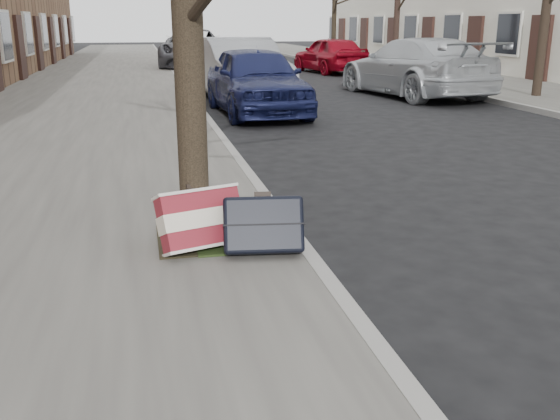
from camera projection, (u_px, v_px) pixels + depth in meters
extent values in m
plane|color=black|center=(495.00, 287.00, 4.64)|extent=(120.00, 120.00, 0.00)
cube|color=slate|center=(97.00, 88.00, 17.88)|extent=(5.00, 70.00, 0.12)
cube|color=slate|center=(464.00, 81.00, 20.26)|extent=(4.00, 70.00, 0.12)
cube|color=black|center=(208.00, 237.00, 5.31)|extent=(0.85, 0.85, 0.02)
cube|color=maroon|center=(201.00, 220.00, 4.97)|extent=(0.74, 0.55, 0.51)
cube|color=black|center=(263.00, 225.00, 4.89)|extent=(0.67, 0.45, 0.49)
imported|color=#161B46|center=(256.00, 80.00, 13.13)|extent=(1.87, 4.27, 1.43)
imported|color=#93959A|center=(241.00, 70.00, 15.22)|extent=(1.94, 4.74, 1.53)
imported|color=#3E3D42|center=(194.00, 49.00, 26.11)|extent=(3.30, 6.04, 1.60)
imported|color=#B4B9BD|center=(414.00, 67.00, 16.24)|extent=(2.86, 5.47, 1.51)
imported|color=maroon|center=(330.00, 55.00, 23.87)|extent=(2.24, 4.26, 1.38)
cylinder|color=black|center=(334.00, 7.00, 31.00)|extent=(0.24, 0.24, 4.91)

